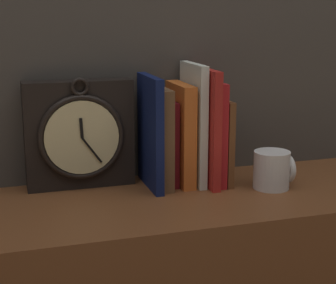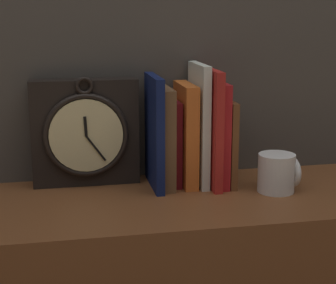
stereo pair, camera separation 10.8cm
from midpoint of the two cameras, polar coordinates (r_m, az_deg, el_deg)
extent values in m
cube|color=#47423D|center=(1.23, -5.31, 13.57)|extent=(6.00, 0.05, 2.60)
cube|color=black|center=(1.18, -11.59, 0.76)|extent=(0.22, 0.05, 0.22)
torus|color=black|center=(1.15, -11.43, 0.44)|extent=(0.17, 0.01, 0.17)
cylinder|color=beige|center=(1.15, -11.41, 0.41)|extent=(0.15, 0.01, 0.15)
cube|color=black|center=(1.14, -11.48, 1.35)|extent=(0.01, 0.00, 0.04)
cube|color=black|center=(1.15, -10.40, -0.87)|extent=(0.04, 0.00, 0.06)
torus|color=black|center=(1.13, -11.67, 5.48)|extent=(0.04, 0.01, 0.04)
cube|color=#111D4F|center=(1.15, -4.48, 0.97)|extent=(0.02, 0.14, 0.23)
cube|color=brown|center=(1.17, -3.52, 0.50)|extent=(0.03, 0.13, 0.21)
cube|color=maroon|center=(1.19, -2.58, 0.02)|extent=(0.02, 0.11, 0.18)
cube|color=orange|center=(1.18, -1.32, 0.80)|extent=(0.03, 0.13, 0.21)
cube|color=white|center=(1.18, -0.01, 1.84)|extent=(0.02, 0.13, 0.25)
cube|color=red|center=(1.18, 1.11, 1.57)|extent=(0.02, 0.16, 0.24)
cube|color=red|center=(1.19, 1.85, 1.05)|extent=(0.02, 0.14, 0.22)
cube|color=brown|center=(1.20, 2.65, 0.23)|extent=(0.01, 0.14, 0.18)
cylinder|color=white|center=(1.17, 7.85, -2.82)|extent=(0.07, 0.07, 0.08)
torus|color=white|center=(1.19, 9.48, -2.66)|extent=(0.01, 0.06, 0.06)
camera|label=1|loc=(0.05, -92.86, -0.68)|focal=60.00mm
camera|label=2|loc=(0.05, 87.14, 0.68)|focal=60.00mm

